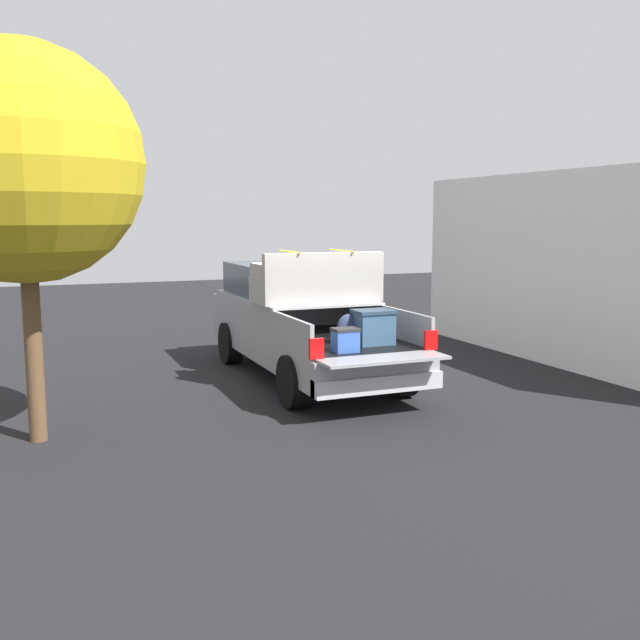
# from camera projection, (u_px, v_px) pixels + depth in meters

# --- Properties ---
(ground_plane) EXTENTS (40.00, 40.00, 0.00)m
(ground_plane) POSITION_uv_depth(u_px,v_px,m) (307.00, 378.00, 12.37)
(ground_plane) COLOR black
(pickup_truck) EXTENTS (6.05, 2.06, 2.23)m
(pickup_truck) POSITION_uv_depth(u_px,v_px,m) (299.00, 320.00, 12.57)
(pickup_truck) COLOR gray
(pickup_truck) RESTS_ON ground_plane
(building_facade) EXTENTS (8.32, 0.36, 3.62)m
(building_facade) POSITION_uv_depth(u_px,v_px,m) (556.00, 269.00, 13.35)
(building_facade) COLOR white
(building_facade) RESTS_ON ground_plane
(tree_background) EXTENTS (2.86, 2.86, 4.83)m
(tree_background) POSITION_uv_depth(u_px,v_px,m) (23.00, 164.00, 8.43)
(tree_background) COLOR brown
(tree_background) RESTS_ON ground_plane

